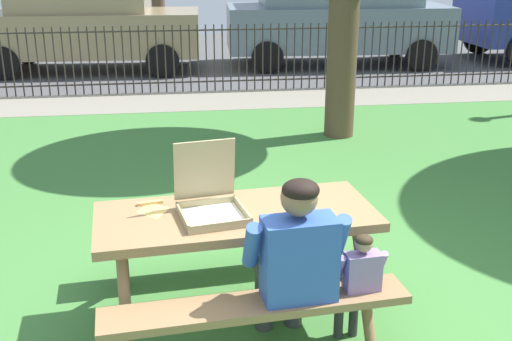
{
  "coord_description": "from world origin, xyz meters",
  "views": [
    {
      "loc": [
        -0.67,
        -3.61,
        2.38
      ],
      "look_at": [
        -0.06,
        0.89,
        0.75
      ],
      "focal_mm": 43.73,
      "sensor_mm": 36.0,
      "label": 1
    }
  ],
  "objects_px": {
    "picnic_table_foreground": "(236,236)",
    "adult_at_table": "(294,260)",
    "pizza_slice_on_table": "(152,208)",
    "parked_car_right": "(338,12)",
    "child_at_table": "(357,279)",
    "parked_car_center": "(86,20)",
    "pizza_box_open": "(210,198)"
  },
  "relations": [
    {
      "from": "pizza_slice_on_table",
      "to": "picnic_table_foreground",
      "type": "bearing_deg",
      "value": -13.1
    },
    {
      "from": "pizza_slice_on_table",
      "to": "parked_car_right",
      "type": "height_order",
      "value": "parked_car_right"
    },
    {
      "from": "pizza_box_open",
      "to": "parked_car_center",
      "type": "height_order",
      "value": "parked_car_center"
    },
    {
      "from": "picnic_table_foreground",
      "to": "adult_at_table",
      "type": "distance_m",
      "value": 0.56
    },
    {
      "from": "parked_car_right",
      "to": "parked_car_center",
      "type": "bearing_deg",
      "value": 179.98
    },
    {
      "from": "pizza_slice_on_table",
      "to": "parked_car_right",
      "type": "distance_m",
      "value": 9.97
    },
    {
      "from": "adult_at_table",
      "to": "parked_car_center",
      "type": "height_order",
      "value": "parked_car_center"
    },
    {
      "from": "adult_at_table",
      "to": "parked_car_center",
      "type": "distance_m",
      "value": 10.14
    },
    {
      "from": "pizza_slice_on_table",
      "to": "parked_car_center",
      "type": "bearing_deg",
      "value": 99.07
    },
    {
      "from": "picnic_table_foreground",
      "to": "child_at_table",
      "type": "xyz_separation_m",
      "value": [
        0.68,
        -0.47,
        -0.1
      ]
    },
    {
      "from": "child_at_table",
      "to": "parked_car_center",
      "type": "relative_size",
      "value": 0.18
    },
    {
      "from": "picnic_table_foreground",
      "to": "parked_car_center",
      "type": "xyz_separation_m",
      "value": [
        -2.02,
        9.39,
        0.41
      ]
    },
    {
      "from": "pizza_slice_on_table",
      "to": "child_at_table",
      "type": "distance_m",
      "value": 1.39
    },
    {
      "from": "pizza_box_open",
      "to": "child_at_table",
      "type": "height_order",
      "value": "pizza_box_open"
    },
    {
      "from": "adult_at_table",
      "to": "child_at_table",
      "type": "distance_m",
      "value": 0.43
    },
    {
      "from": "pizza_slice_on_table",
      "to": "adult_at_table",
      "type": "xyz_separation_m",
      "value": [
        0.82,
        -0.6,
        -0.12
      ]
    },
    {
      "from": "picnic_table_foreground",
      "to": "parked_car_right",
      "type": "bearing_deg",
      "value": 71.53
    },
    {
      "from": "pizza_box_open",
      "to": "child_at_table",
      "type": "bearing_deg",
      "value": -29.39
    },
    {
      "from": "picnic_table_foreground",
      "to": "parked_car_center",
      "type": "height_order",
      "value": "parked_car_center"
    },
    {
      "from": "adult_at_table",
      "to": "picnic_table_foreground",
      "type": "bearing_deg",
      "value": 120.97
    },
    {
      "from": "picnic_table_foreground",
      "to": "pizza_slice_on_table",
      "type": "height_order",
      "value": "pizza_slice_on_table"
    },
    {
      "from": "pizza_box_open",
      "to": "parked_car_center",
      "type": "bearing_deg",
      "value": 101.15
    },
    {
      "from": "picnic_table_foreground",
      "to": "parked_car_right",
      "type": "xyz_separation_m",
      "value": [
        3.14,
        9.39,
        0.5
      ]
    },
    {
      "from": "picnic_table_foreground",
      "to": "pizza_slice_on_table",
      "type": "distance_m",
      "value": 0.58
    },
    {
      "from": "child_at_table",
      "to": "parked_car_right",
      "type": "distance_m",
      "value": 10.18
    },
    {
      "from": "pizza_box_open",
      "to": "picnic_table_foreground",
      "type": "bearing_deg",
      "value": -1.33
    },
    {
      "from": "pizza_box_open",
      "to": "adult_at_table",
      "type": "bearing_deg",
      "value": -46.74
    },
    {
      "from": "picnic_table_foreground",
      "to": "pizza_box_open",
      "type": "relative_size",
      "value": 3.82
    },
    {
      "from": "parked_car_right",
      "to": "adult_at_table",
      "type": "bearing_deg",
      "value": -106.11
    },
    {
      "from": "parked_car_right",
      "to": "child_at_table",
      "type": "bearing_deg",
      "value": -103.97
    },
    {
      "from": "picnic_table_foreground",
      "to": "parked_car_right",
      "type": "distance_m",
      "value": 9.91
    },
    {
      "from": "picnic_table_foreground",
      "to": "pizza_box_open",
      "type": "distance_m",
      "value": 0.33
    }
  ]
}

